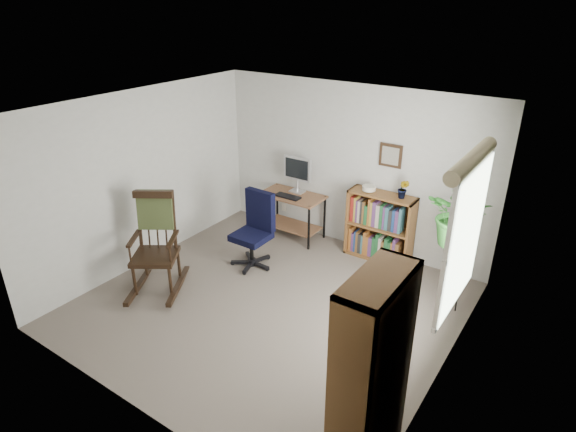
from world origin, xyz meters
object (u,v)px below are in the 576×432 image
Objects in this scene: office_chair at (251,231)px; rocking_chair at (153,244)px; desk at (292,216)px; low_bookshelf at (380,227)px; tall_bookshelf at (371,378)px.

rocking_chair is (-0.64, -1.14, 0.11)m from office_chair.
office_chair reaches higher than desk.
tall_bookshelf reaches higher than low_bookshelf.
desk is 0.55× the size of tall_bookshelf.
low_bookshelf reaches higher than desk.
low_bookshelf is at bearing 15.93° from rocking_chair.
office_chair is 0.83× the size of rocking_chair.
low_bookshelf is at bearing 4.88° from desk.
desk is 0.75× the size of rocking_chair.
office_chair is 1.31m from rocking_chair.
office_chair reaches higher than low_bookshelf.
low_bookshelf is (1.40, 0.12, 0.15)m from desk.
desk is 0.98× the size of low_bookshelf.
tall_bookshelf reaches higher than rocking_chair.
rocking_chair is 3.08m from low_bookshelf.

